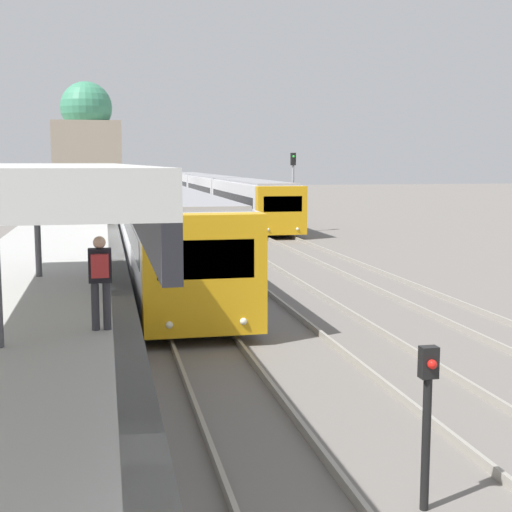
% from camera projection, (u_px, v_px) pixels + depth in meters
% --- Properties ---
extents(person_on_platform, '(0.40, 0.40, 1.66)m').
position_uv_depth(person_on_platform, '(100.00, 275.00, 12.44)').
color(person_on_platform, '#2D2D33').
rests_on(person_on_platform, station_platform).
extents(train_near, '(2.66, 31.94, 2.99)m').
position_uv_depth(train_near, '(154.00, 216.00, 30.48)').
color(train_near, gold).
rests_on(train_near, ground_plane).
extents(train_far, '(2.61, 46.64, 2.88)m').
position_uv_depth(train_far, '(214.00, 191.00, 58.88)').
color(train_far, gold).
rests_on(train_far, ground_plane).
extents(signal_post_near, '(0.20, 0.21, 1.92)m').
position_uv_depth(signal_post_near, '(427.00, 410.00, 8.01)').
color(signal_post_near, black).
rests_on(signal_post_near, ground_plane).
extents(signal_mast_far, '(0.28, 0.29, 4.50)m').
position_uv_depth(signal_mast_far, '(293.00, 182.00, 40.26)').
color(signal_mast_far, gray).
rests_on(signal_mast_far, ground_plane).
extents(distant_domed_building, '(5.16, 5.16, 10.19)m').
position_uv_depth(distant_domed_building, '(88.00, 153.00, 55.72)').
color(distant_domed_building, gray).
rests_on(distant_domed_building, ground_plane).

